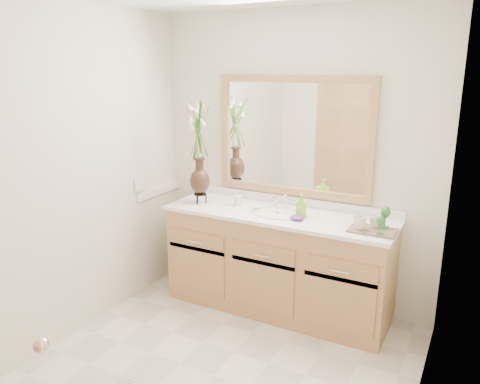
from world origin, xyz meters
The scene contains 20 objects.
floor centered at (0.00, 0.00, 0.00)m, with size 2.60×2.60×0.00m, color beige.
wall_back centered at (0.00, 1.30, 1.20)m, with size 2.40×0.02×2.40m, color silver.
wall_front centered at (0.00, -1.30, 1.20)m, with size 2.40×0.02×2.40m, color silver.
wall_left centered at (-1.20, 0.00, 1.20)m, with size 0.02×2.60×2.40m, color silver.
wall_right centered at (1.20, 0.00, 1.20)m, with size 0.02×2.60×2.40m, color silver.
vanity centered at (0.00, 1.01, 0.40)m, with size 1.80×0.55×0.80m.
counter centered at (0.00, 1.01, 0.82)m, with size 1.84×0.57×0.03m, color white.
sink centered at (0.00, 1.00, 0.78)m, with size 0.38×0.34×0.23m.
mirror centered at (0.00, 1.28, 1.41)m, with size 1.32×0.04×0.97m.
switch_plate centered at (-1.19, 0.76, 0.98)m, with size 0.02×0.12×0.12m, color white.
flower_vase centered at (-0.70, 0.96, 1.37)m, with size 0.19×0.19×0.80m.
tumbler centered at (-0.39, 1.05, 0.87)m, with size 0.06×0.06×0.08m, color silver.
soap_dish centered at (-0.18, 0.99, 0.84)m, with size 0.10×0.10×0.03m.
soap_bottle centered at (0.18, 1.02, 0.91)m, with size 0.07×0.08×0.16m, color #8BE235.
purple_dish centered at (0.19, 0.92, 0.85)m, with size 0.11×0.09×0.04m, color #52287A.
tray centered at (0.76, 0.93, 0.84)m, with size 0.32×0.21×0.02m, color brown.
mug_left centered at (0.67, 0.90, 0.89)m, with size 0.10×0.09×0.10m, color silver.
mug_right centered at (0.76, 0.98, 0.89)m, with size 0.09×0.08×0.09m, color silver.
goblet_front centered at (0.82, 0.86, 0.93)m, with size 0.06×0.06×0.13m.
goblet_back centered at (0.82, 1.01, 0.95)m, with size 0.07×0.07×0.16m.
Camera 1 is at (1.40, -2.24, 1.95)m, focal length 35.00 mm.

